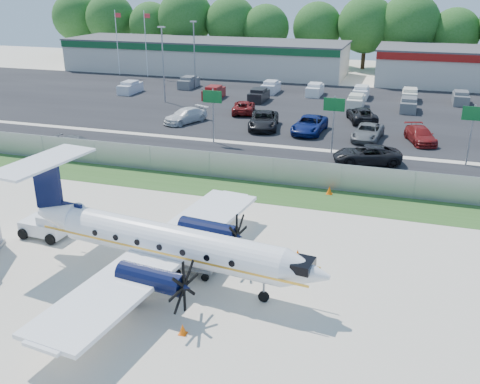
% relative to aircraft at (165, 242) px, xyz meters
% --- Properties ---
extents(ground, '(170.00, 170.00, 0.00)m').
position_rel_aircraft_xyz_m(ground, '(1.70, 0.83, -2.03)').
color(ground, beige).
rests_on(ground, ground).
extents(grass_verge, '(170.00, 4.00, 0.02)m').
position_rel_aircraft_xyz_m(grass_verge, '(1.70, 12.83, -2.02)').
color(grass_verge, '#2D561E').
rests_on(grass_verge, ground).
extents(access_road, '(170.00, 8.00, 0.02)m').
position_rel_aircraft_xyz_m(access_road, '(1.70, 19.83, -2.01)').
color(access_road, black).
rests_on(access_road, ground).
extents(parking_lot, '(170.00, 32.00, 0.02)m').
position_rel_aircraft_xyz_m(parking_lot, '(1.70, 40.83, -2.01)').
color(parking_lot, black).
rests_on(parking_lot, ground).
extents(perimeter_fence, '(120.00, 0.06, 1.99)m').
position_rel_aircraft_xyz_m(perimeter_fence, '(1.70, 14.83, -1.02)').
color(perimeter_fence, gray).
rests_on(perimeter_fence, ground).
extents(building_west, '(46.40, 12.40, 5.24)m').
position_rel_aircraft_xyz_m(building_west, '(-22.30, 62.81, 0.61)').
color(building_west, beige).
rests_on(building_west, ground).
extents(sign_left, '(1.80, 0.26, 5.00)m').
position_rel_aircraft_xyz_m(sign_left, '(-6.30, 23.73, 1.59)').
color(sign_left, gray).
rests_on(sign_left, ground).
extents(sign_mid, '(1.80, 0.26, 5.00)m').
position_rel_aircraft_xyz_m(sign_mid, '(4.70, 23.73, 1.59)').
color(sign_mid, gray).
rests_on(sign_mid, ground).
extents(sign_right, '(1.80, 0.26, 5.00)m').
position_rel_aircraft_xyz_m(sign_right, '(15.70, 23.73, 1.59)').
color(sign_right, gray).
rests_on(sign_right, ground).
extents(flagpole_west, '(1.06, 0.12, 10.00)m').
position_rel_aircraft_xyz_m(flagpole_west, '(-34.22, 55.83, 3.62)').
color(flagpole_west, white).
rests_on(flagpole_west, ground).
extents(flagpole_east, '(1.06, 0.12, 10.00)m').
position_rel_aircraft_xyz_m(flagpole_east, '(-29.22, 55.83, 3.62)').
color(flagpole_east, white).
rests_on(flagpole_east, ground).
extents(light_pole_nw, '(0.90, 0.35, 9.09)m').
position_rel_aircraft_xyz_m(light_pole_nw, '(-18.30, 38.83, 3.21)').
color(light_pole_nw, gray).
rests_on(light_pole_nw, ground).
extents(light_pole_sw, '(0.90, 0.35, 9.09)m').
position_rel_aircraft_xyz_m(light_pole_sw, '(-18.30, 48.83, 3.21)').
color(light_pole_sw, gray).
rests_on(light_pole_sw, ground).
extents(tree_line, '(112.00, 6.00, 14.00)m').
position_rel_aircraft_xyz_m(tree_line, '(1.70, 74.83, -2.03)').
color(tree_line, '#205519').
rests_on(tree_line, ground).
extents(aircraft, '(17.09, 16.81, 5.24)m').
position_rel_aircraft_xyz_m(aircraft, '(0.00, 0.00, 0.00)').
color(aircraft, white).
rests_on(aircraft, ground).
extents(pushback_tug, '(2.80, 2.08, 1.47)m').
position_rel_aircraft_xyz_m(pushback_tug, '(-8.66, 2.23, -1.32)').
color(pushback_tug, white).
rests_on(pushback_tug, ground).
extents(baggage_cart_far, '(2.24, 1.39, 1.16)m').
position_rel_aircraft_xyz_m(baggage_cart_far, '(1.20, 0.89, -1.49)').
color(baggage_cart_far, gray).
rests_on(baggage_cart_far, ground).
extents(cone_nose, '(0.39, 0.39, 0.56)m').
position_rel_aircraft_xyz_m(cone_nose, '(5.88, 3.94, -1.76)').
color(cone_nose, '#FF6008').
rests_on(cone_nose, ground).
extents(cone_port_wing, '(0.34, 0.34, 0.49)m').
position_rel_aircraft_xyz_m(cone_port_wing, '(2.62, -4.06, -1.79)').
color(cone_port_wing, '#FF6008').
rests_on(cone_port_wing, ground).
extents(cone_starboard_wing, '(0.43, 0.43, 0.60)m').
position_rel_aircraft_xyz_m(cone_starboard_wing, '(6.05, 13.93, -1.74)').
color(cone_starboard_wing, '#FF6008').
rests_on(cone_starboard_wing, ground).
extents(road_car_west, '(4.48, 1.84, 1.30)m').
position_rel_aircraft_xyz_m(road_car_west, '(-16.83, 17.57, -2.03)').
color(road_car_west, '#595B5E').
rests_on(road_car_west, ground).
extents(road_car_mid, '(5.96, 3.87, 1.53)m').
position_rel_aircraft_xyz_m(road_car_mid, '(7.90, 21.68, -2.03)').
color(road_car_mid, black).
rests_on(road_car_mid, ground).
extents(parked_car_a, '(4.06, 5.63, 1.51)m').
position_rel_aircraft_xyz_m(parked_car_a, '(-11.74, 29.95, -2.03)').
color(parked_car_a, silver).
rests_on(parked_car_a, ground).
extents(parked_car_b, '(3.89, 6.49, 1.69)m').
position_rel_aircraft_xyz_m(parked_car_b, '(-3.21, 30.21, -2.03)').
color(parked_car_b, black).
rests_on(parked_car_b, ground).
extents(parked_car_c, '(3.05, 6.05, 1.64)m').
position_rel_aircraft_xyz_m(parked_car_c, '(1.57, 29.92, -2.03)').
color(parked_car_c, navy).
rests_on(parked_car_c, ground).
extents(parked_car_d, '(2.96, 5.53, 1.48)m').
position_rel_aircraft_xyz_m(parked_car_d, '(7.30, 29.07, -2.03)').
color(parked_car_d, '#595B5E').
rests_on(parked_car_d, ground).
extents(parked_car_e, '(3.45, 5.36, 1.45)m').
position_rel_aircraft_xyz_m(parked_car_e, '(12.06, 29.53, -2.03)').
color(parked_car_e, maroon).
rests_on(parked_car_e, ground).
extents(parked_car_f, '(3.41, 5.50, 1.42)m').
position_rel_aircraft_xyz_m(parked_car_f, '(-7.19, 36.10, -2.03)').
color(parked_car_f, maroon).
rests_on(parked_car_f, ground).
extents(parked_car_g, '(4.11, 6.09, 1.55)m').
position_rel_aircraft_xyz_m(parked_car_g, '(6.04, 36.07, -2.03)').
color(parked_car_g, black).
rests_on(parked_car_g, ground).
extents(far_parking_rows, '(56.00, 10.00, 1.60)m').
position_rel_aircraft_xyz_m(far_parking_rows, '(1.70, 45.83, -2.03)').
color(far_parking_rows, gray).
rests_on(far_parking_rows, ground).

